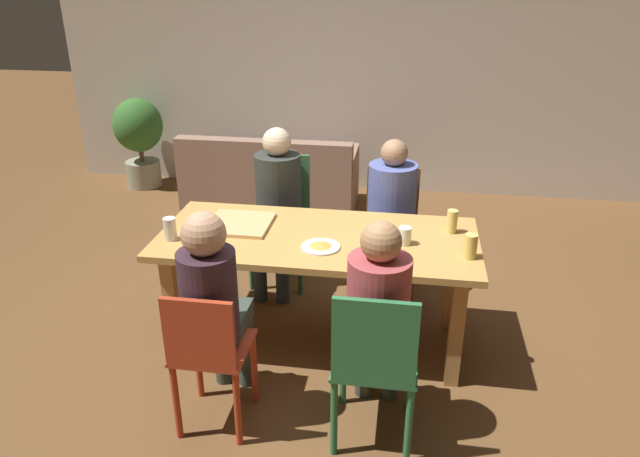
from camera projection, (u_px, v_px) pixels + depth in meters
name	position (u px, v px, depth m)	size (l,w,h in m)	color
ground_plane	(318.00, 340.00, 3.99)	(20.00, 20.00, 0.00)	brown
back_wall	(364.00, 67.00, 6.24)	(6.63, 0.12, 2.67)	beige
dining_table	(318.00, 251.00, 3.71)	(1.98, 0.89, 0.77)	#BE8E48
chair_0	(208.00, 352.00, 3.02)	(0.38, 0.39, 0.87)	#AC371E
person_0	(214.00, 299.00, 3.06)	(0.29, 0.52, 1.24)	#354337
chair_1	(282.00, 212.00, 4.60)	(0.44, 0.40, 1.00)	#376A3D
person_1	(277.00, 197.00, 4.39)	(0.34, 0.53, 1.25)	#2B3D4A
chair_2	(391.00, 223.00, 4.50)	(0.42, 0.43, 0.92)	brown
person_2	(391.00, 206.00, 4.29)	(0.35, 0.54, 1.19)	#383642
chair_3	(375.00, 360.00, 2.91)	(0.42, 0.45, 0.94)	#2B6E40
person_3	(378.00, 310.00, 2.97)	(0.31, 0.50, 1.23)	#3C413D
pizza_box_0	(240.00, 224.00, 3.82)	(0.40, 0.40, 0.02)	tan
plate_0	(380.00, 256.00, 3.40)	(0.21, 0.21, 0.03)	white
plate_1	(321.00, 246.00, 3.51)	(0.23, 0.23, 0.03)	white
drinking_glass_0	(170.00, 229.00, 3.59)	(0.08, 0.08, 0.14)	silver
drinking_glass_1	(405.00, 236.00, 3.54)	(0.08, 0.08, 0.11)	silver
drinking_glass_2	(471.00, 246.00, 3.37)	(0.08, 0.08, 0.15)	#DEC45C
drinking_glass_3	(452.00, 221.00, 3.69)	(0.07, 0.07, 0.15)	#E0C866
couch	(271.00, 181.00, 6.07)	(1.74, 0.81, 0.79)	#8E6D5B
potted_plant	(139.00, 135.00, 6.54)	(0.54, 0.54, 1.00)	gray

